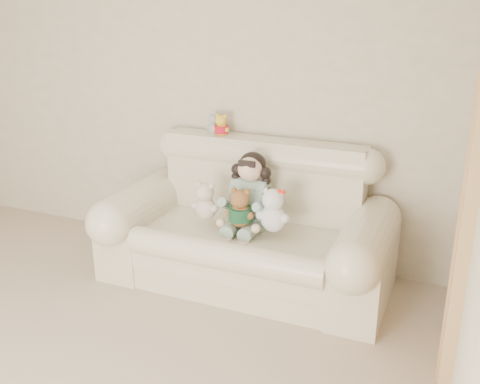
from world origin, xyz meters
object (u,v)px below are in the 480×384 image
at_px(sofa, 245,218).
at_px(white_cat, 273,205).
at_px(cream_teddy, 206,197).
at_px(seated_child, 250,190).
at_px(brown_teddy, 240,204).

bearing_deg(sofa, white_cat, -22.13).
distance_m(sofa, cream_teddy, 0.33).
xyz_separation_m(seated_child, brown_teddy, (0.01, -0.20, -0.04)).
distance_m(brown_teddy, white_cat, 0.24).
xyz_separation_m(sofa, white_cat, (0.25, -0.10, 0.17)).
height_order(seated_child, white_cat, seated_child).
bearing_deg(sofa, seated_child, 86.10).
height_order(brown_teddy, white_cat, white_cat).
height_order(seated_child, cream_teddy, seated_child).
xyz_separation_m(seated_child, white_cat, (0.24, -0.18, -0.02)).
bearing_deg(seated_child, cream_teddy, -143.96).
bearing_deg(sofa, brown_teddy, -84.57).
bearing_deg(sofa, cream_teddy, -161.60).
distance_m(sofa, seated_child, 0.21).
relative_size(seated_child, brown_teddy, 1.70).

